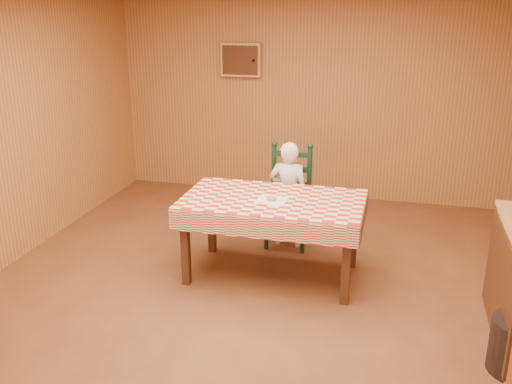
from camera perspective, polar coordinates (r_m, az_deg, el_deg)
ground at (r=5.00m, az=-0.58°, el=-11.08°), size 6.00×6.00×0.00m
cabin_walls at (r=4.90m, az=0.95°, el=10.97°), size 5.10×6.05×2.65m
dining_table at (r=5.20m, az=1.69°, el=-1.50°), size 1.66×0.96×0.77m
ladder_chair at (r=5.99m, az=3.33°, el=-0.62°), size 0.44×0.40×1.08m
seated_child at (r=5.92m, az=3.24°, el=-0.26°), size 0.41×0.27×1.12m
napkin at (r=5.13m, az=1.57°, el=-0.81°), size 0.28×0.28×0.00m
donut at (r=5.12m, az=1.58°, el=-0.62°), size 0.11×0.11×0.03m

